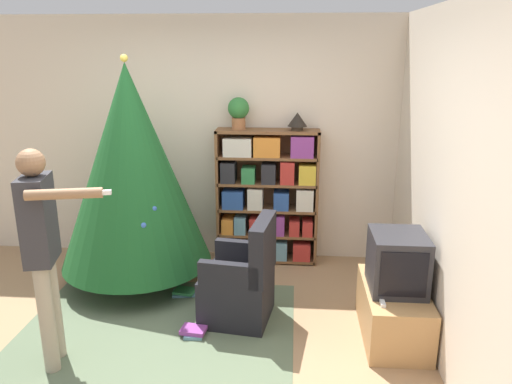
{
  "coord_description": "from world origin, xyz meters",
  "views": [
    {
      "loc": [
        0.86,
        -3.31,
        2.28
      ],
      "look_at": [
        0.53,
        0.88,
        1.05
      ],
      "focal_mm": 35.0,
      "sensor_mm": 36.0,
      "label": 1
    }
  ],
  "objects_px": {
    "bookshelf": "(267,197)",
    "table_lamp": "(297,120)",
    "armchair": "(242,284)",
    "christmas_tree": "(132,167)",
    "standing_person": "(42,242)",
    "potted_plant": "(239,111)",
    "television": "(397,262)"
  },
  "relations": [
    {
      "from": "television",
      "to": "table_lamp",
      "type": "bearing_deg",
      "value": 119.28
    },
    {
      "from": "television",
      "to": "armchair",
      "type": "relative_size",
      "value": 0.52
    },
    {
      "from": "armchair",
      "to": "table_lamp",
      "type": "distance_m",
      "value": 1.82
    },
    {
      "from": "christmas_tree",
      "to": "armchair",
      "type": "distance_m",
      "value": 1.54
    },
    {
      "from": "standing_person",
      "to": "christmas_tree",
      "type": "bearing_deg",
      "value": 159.04
    },
    {
      "from": "armchair",
      "to": "table_lamp",
      "type": "xyz_separation_m",
      "value": [
        0.45,
        1.25,
        1.23
      ]
    },
    {
      "from": "bookshelf",
      "to": "armchair",
      "type": "distance_m",
      "value": 1.32
    },
    {
      "from": "standing_person",
      "to": "table_lamp",
      "type": "bearing_deg",
      "value": 126.11
    },
    {
      "from": "television",
      "to": "table_lamp",
      "type": "xyz_separation_m",
      "value": [
        -0.8,
        1.43,
        0.9
      ]
    },
    {
      "from": "christmas_tree",
      "to": "potted_plant",
      "type": "bearing_deg",
      "value": 32.97
    },
    {
      "from": "armchair",
      "to": "christmas_tree",
      "type": "bearing_deg",
      "value": -111.92
    },
    {
      "from": "armchair",
      "to": "standing_person",
      "type": "distance_m",
      "value": 1.64
    },
    {
      "from": "standing_person",
      "to": "table_lamp",
      "type": "relative_size",
      "value": 8.15
    },
    {
      "from": "standing_person",
      "to": "table_lamp",
      "type": "distance_m",
      "value": 2.73
    },
    {
      "from": "bookshelf",
      "to": "christmas_tree",
      "type": "relative_size",
      "value": 0.66
    },
    {
      "from": "potted_plant",
      "to": "television",
      "type": "bearing_deg",
      "value": -45.51
    },
    {
      "from": "television",
      "to": "christmas_tree",
      "type": "distance_m",
      "value": 2.55
    },
    {
      "from": "television",
      "to": "table_lamp",
      "type": "distance_m",
      "value": 1.87
    },
    {
      "from": "armchair",
      "to": "table_lamp",
      "type": "height_order",
      "value": "table_lamp"
    },
    {
      "from": "christmas_tree",
      "to": "potted_plant",
      "type": "distance_m",
      "value": 1.23
    },
    {
      "from": "standing_person",
      "to": "potted_plant",
      "type": "xyz_separation_m",
      "value": [
        1.16,
        2.0,
        0.68
      ]
    },
    {
      "from": "bookshelf",
      "to": "potted_plant",
      "type": "bearing_deg",
      "value": 178.27
    },
    {
      "from": "television",
      "to": "table_lamp",
      "type": "relative_size",
      "value": 2.41
    },
    {
      "from": "armchair",
      "to": "potted_plant",
      "type": "bearing_deg",
      "value": -165.02
    },
    {
      "from": "christmas_tree",
      "to": "table_lamp",
      "type": "xyz_separation_m",
      "value": [
        1.56,
        0.62,
        0.37
      ]
    },
    {
      "from": "standing_person",
      "to": "armchair",
      "type": "bearing_deg",
      "value": 107.02
    },
    {
      "from": "bookshelf",
      "to": "table_lamp",
      "type": "xyz_separation_m",
      "value": [
        0.3,
        0.01,
        0.83
      ]
    },
    {
      "from": "standing_person",
      "to": "table_lamp",
      "type": "height_order",
      "value": "table_lamp"
    },
    {
      "from": "christmas_tree",
      "to": "armchair",
      "type": "xyz_separation_m",
      "value": [
        1.11,
        -0.64,
        -0.86
      ]
    },
    {
      "from": "bookshelf",
      "to": "armchair",
      "type": "bearing_deg",
      "value": -96.66
    },
    {
      "from": "christmas_tree",
      "to": "standing_person",
      "type": "height_order",
      "value": "christmas_tree"
    },
    {
      "from": "bookshelf",
      "to": "table_lamp",
      "type": "height_order",
      "value": "table_lamp"
    }
  ]
}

